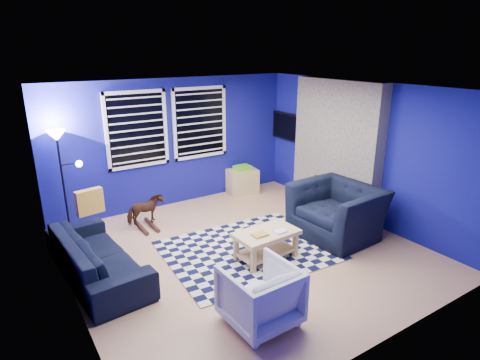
# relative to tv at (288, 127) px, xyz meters

# --- Properties ---
(floor) EXTENTS (5.00, 5.00, 0.00)m
(floor) POSITION_rel_tv_xyz_m (-2.45, -2.00, -1.40)
(floor) COLOR tan
(floor) RESTS_ON ground
(ceiling) EXTENTS (5.00, 5.00, 0.00)m
(ceiling) POSITION_rel_tv_xyz_m (-2.45, -2.00, 1.10)
(ceiling) COLOR white
(ceiling) RESTS_ON wall_back
(wall_back) EXTENTS (5.00, 0.00, 5.00)m
(wall_back) POSITION_rel_tv_xyz_m (-2.45, 0.50, -0.15)
(wall_back) COLOR navy
(wall_back) RESTS_ON floor
(wall_left) EXTENTS (0.00, 5.00, 5.00)m
(wall_left) POSITION_rel_tv_xyz_m (-4.95, -2.00, -0.15)
(wall_left) COLOR navy
(wall_left) RESTS_ON floor
(wall_right) EXTENTS (0.00, 5.00, 5.00)m
(wall_right) POSITION_rel_tv_xyz_m (0.05, -2.00, -0.15)
(wall_right) COLOR navy
(wall_right) RESTS_ON floor
(fireplace) EXTENTS (0.65, 2.00, 2.50)m
(fireplace) POSITION_rel_tv_xyz_m (-0.09, -1.50, -0.20)
(fireplace) COLOR gray
(fireplace) RESTS_ON floor
(window_left) EXTENTS (1.17, 0.06, 1.42)m
(window_left) POSITION_rel_tv_xyz_m (-3.20, 0.46, 0.20)
(window_left) COLOR black
(window_left) RESTS_ON wall_back
(window_right) EXTENTS (1.17, 0.06, 1.42)m
(window_right) POSITION_rel_tv_xyz_m (-1.90, 0.46, 0.20)
(window_right) COLOR black
(window_right) RESTS_ON wall_back
(tv) EXTENTS (0.07, 1.00, 0.58)m
(tv) POSITION_rel_tv_xyz_m (0.00, 0.00, 0.00)
(tv) COLOR black
(tv) RESTS_ON wall_right
(rug) EXTENTS (2.62, 2.15, 0.02)m
(rug) POSITION_rel_tv_xyz_m (-2.39, -2.01, -1.39)
(rug) COLOR black
(rug) RESTS_ON floor
(sofa) EXTENTS (2.19, 1.00, 0.62)m
(sofa) POSITION_rel_tv_xyz_m (-4.55, -1.49, -1.09)
(sofa) COLOR black
(sofa) RESTS_ON floor
(armchair_big) EXTENTS (1.40, 1.24, 0.87)m
(armchair_big) POSITION_rel_tv_xyz_m (-0.84, -2.35, -0.97)
(armchair_big) COLOR black
(armchair_big) RESTS_ON floor
(armchair_bent) EXTENTS (0.79, 0.81, 0.72)m
(armchair_bent) POSITION_rel_tv_xyz_m (-3.24, -3.51, -1.04)
(armchair_bent) COLOR gray
(armchair_bent) RESTS_ON floor
(rocking_horse) EXTENTS (0.35, 0.65, 0.53)m
(rocking_horse) POSITION_rel_tv_xyz_m (-3.43, -0.34, -1.07)
(rocking_horse) COLOR #442715
(rocking_horse) RESTS_ON floor
(coffee_table) EXTENTS (0.97, 0.59, 0.47)m
(coffee_table) POSITION_rel_tv_xyz_m (-2.31, -2.37, -1.07)
(coffee_table) COLOR tan
(coffee_table) RESTS_ON rug
(cabinet) EXTENTS (0.69, 0.52, 0.62)m
(cabinet) POSITION_rel_tv_xyz_m (-1.02, 0.25, -1.13)
(cabinet) COLOR tan
(cabinet) RESTS_ON floor
(floor_lamp) EXTENTS (0.48, 0.30, 1.77)m
(floor_lamp) POSITION_rel_tv_xyz_m (-4.58, 0.25, 0.05)
(floor_lamp) COLOR black
(floor_lamp) RESTS_ON floor
(throw_pillow) EXTENTS (0.42, 0.19, 0.38)m
(throw_pillow) POSITION_rel_tv_xyz_m (-4.40, -0.68, -0.59)
(throw_pillow) COLOR gold
(throw_pillow) RESTS_ON sofa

